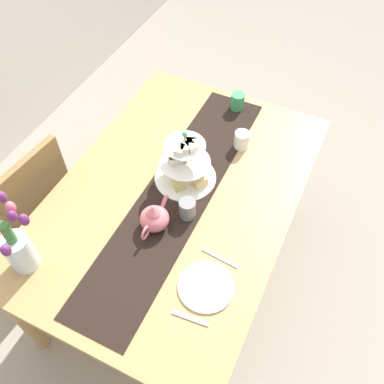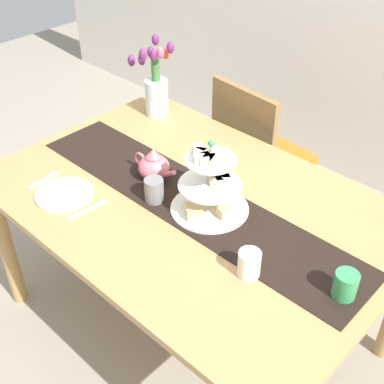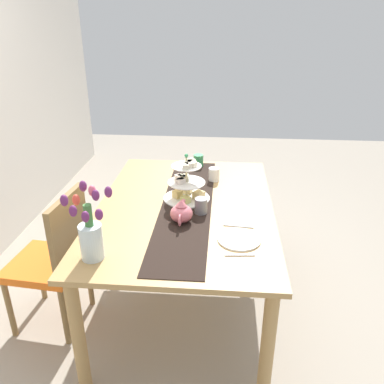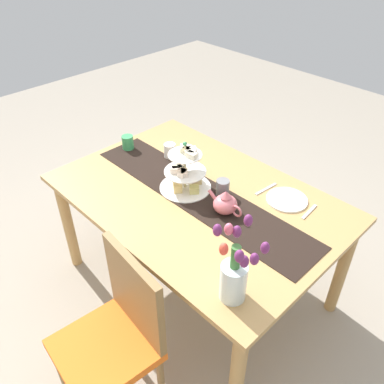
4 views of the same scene
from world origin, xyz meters
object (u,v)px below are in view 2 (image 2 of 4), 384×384
(chair_left, at_px, (256,153))
(mug_orange, at_px, (345,285))
(tiered_cake_stand, at_px, (210,187))
(knife_left, at_px, (87,210))
(fork_left, at_px, (44,180))
(mug_grey, at_px, (154,190))
(mug_white_text, at_px, (249,264))
(dinner_plate_left, at_px, (65,194))
(tulip_vase, at_px, (156,87))
(teapot, at_px, (154,166))
(dining_table, at_px, (191,218))

(chair_left, height_order, mug_orange, chair_left)
(tiered_cake_stand, relative_size, knife_left, 1.79)
(fork_left, xyz_separation_m, knife_left, (0.29, 0.00, 0.00))
(fork_left, distance_m, mug_grey, 0.49)
(mug_white_text, bearing_deg, mug_grey, 173.21)
(chair_left, height_order, fork_left, chair_left)
(tiered_cake_stand, relative_size, dinner_plate_left, 1.32)
(chair_left, bearing_deg, tiered_cake_stand, -65.85)
(mug_orange, bearing_deg, knife_left, -162.63)
(tulip_vase, height_order, fork_left, tulip_vase)
(tiered_cake_stand, bearing_deg, chair_left, 114.15)
(chair_left, bearing_deg, mug_grey, -80.10)
(mug_grey, xyz_separation_m, mug_orange, (0.79, 0.07, -0.00))
(fork_left, bearing_deg, mug_orange, 13.41)
(mug_orange, bearing_deg, fork_left, -166.59)
(teapot, bearing_deg, dining_table, 0.00)
(dinner_plate_left, height_order, mug_grey, mug_grey)
(tulip_vase, xyz_separation_m, mug_grey, (0.51, -0.50, -0.09))
(chair_left, distance_m, mug_orange, 1.27)
(dining_table, distance_m, tulip_vase, 0.76)
(dinner_plate_left, bearing_deg, tiered_cake_stand, 34.14)
(dining_table, xyz_separation_m, tiered_cake_stand, (0.10, -0.00, 0.20))
(chair_left, relative_size, teapot, 3.82)
(fork_left, bearing_deg, knife_left, 0.00)
(tiered_cake_stand, height_order, knife_left, tiered_cake_stand)
(teapot, xyz_separation_m, mug_white_text, (0.63, -0.17, -0.01))
(tulip_vase, relative_size, knife_left, 2.24)
(fork_left, height_order, mug_white_text, mug_white_text)
(dining_table, distance_m, fork_left, 0.63)
(tulip_vase, height_order, dinner_plate_left, tulip_vase)
(chair_left, xyz_separation_m, dinner_plate_left, (-0.13, -1.10, 0.25))
(dinner_plate_left, height_order, knife_left, dinner_plate_left)
(tiered_cake_stand, bearing_deg, knife_left, -135.81)
(mug_grey, bearing_deg, fork_left, -152.81)
(teapot, height_order, mug_grey, teapot)
(chair_left, relative_size, tulip_vase, 2.39)
(mug_orange, bearing_deg, chair_left, 139.34)
(mug_orange, bearing_deg, tulip_vase, 161.70)
(fork_left, bearing_deg, tulip_vase, 96.41)
(tiered_cake_stand, height_order, teapot, tiered_cake_stand)
(dining_table, bearing_deg, teapot, 180.00)
(chair_left, distance_m, tiered_cake_stand, 0.92)
(knife_left, height_order, mug_grey, mug_grey)
(teapot, height_order, mug_white_text, teapot)
(tulip_vase, xyz_separation_m, dinner_plate_left, (0.23, -0.72, -0.14))
(dining_table, xyz_separation_m, knife_left, (-0.24, -0.33, 0.10))
(dining_table, distance_m, mug_white_text, 0.47)
(dining_table, bearing_deg, mug_white_text, -21.84)
(mug_white_text, bearing_deg, dinner_plate_left, -168.67)
(tiered_cake_stand, xyz_separation_m, teapot, (-0.31, 0.00, -0.05))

